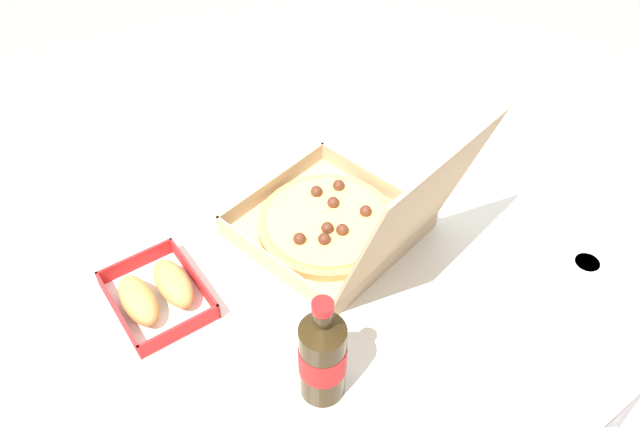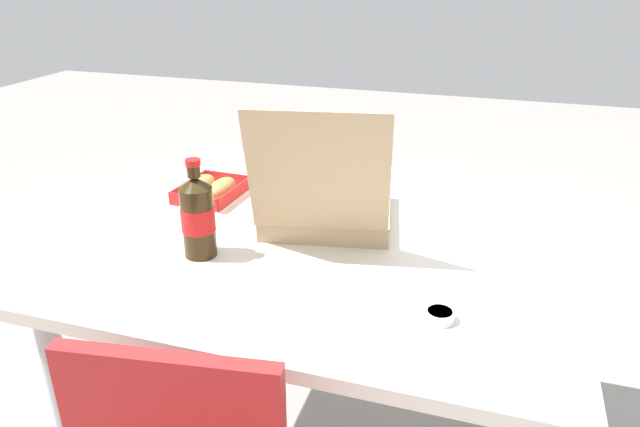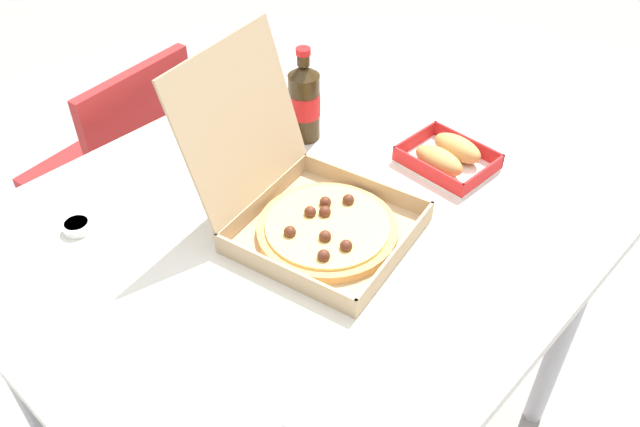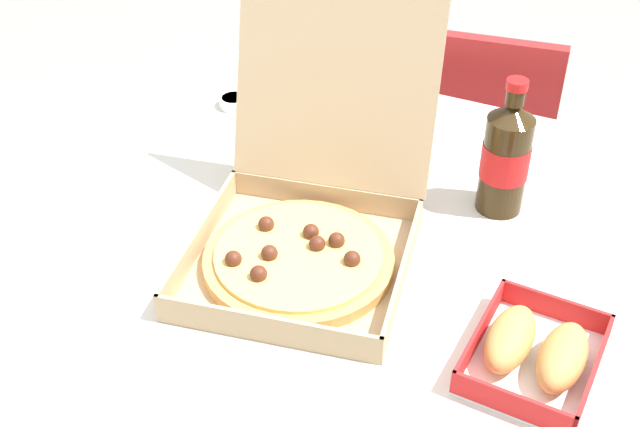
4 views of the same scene
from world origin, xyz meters
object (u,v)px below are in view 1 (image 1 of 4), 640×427
(bread_side_box, at_px, (157,294))
(cola_bottle, at_px, (322,355))
(pizza_box_open, at_px, (341,222))
(dipping_sauce_cup, at_px, (586,265))
(paper_menu, at_px, (332,115))

(bread_side_box, distance_m, cola_bottle, 0.34)
(pizza_box_open, relative_size, cola_bottle, 2.00)
(pizza_box_open, xyz_separation_m, bread_side_box, (0.35, -0.07, -0.02))
(cola_bottle, bearing_deg, dipping_sauce_cup, 169.62)
(pizza_box_open, height_order, dipping_sauce_cup, pizza_box_open)
(pizza_box_open, xyz_separation_m, dipping_sauce_cup, (-0.32, 0.34, -0.04))
(bread_side_box, relative_size, paper_menu, 0.94)
(cola_bottle, distance_m, dipping_sauce_cup, 0.55)
(pizza_box_open, distance_m, paper_menu, 0.40)
(bread_side_box, relative_size, dipping_sauce_cup, 3.51)
(bread_side_box, relative_size, cola_bottle, 0.88)
(paper_menu, distance_m, dipping_sauce_cup, 0.66)
(pizza_box_open, bearing_deg, paper_menu, -125.29)
(bread_side_box, distance_m, paper_menu, 0.64)
(cola_bottle, distance_m, paper_menu, 0.73)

